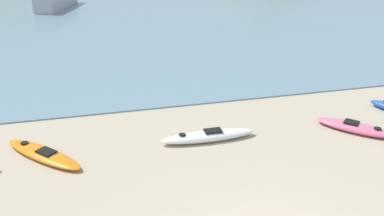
% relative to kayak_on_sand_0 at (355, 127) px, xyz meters
% --- Properties ---
extents(kayak_on_sand_0, '(2.51, 2.59, 0.36)m').
position_rel_kayak_on_sand_0_xyz_m(kayak_on_sand_0, '(0.00, 0.00, 0.00)').
color(kayak_on_sand_0, '#E5668C').
rests_on(kayak_on_sand_0, ground_plane).
extents(kayak_on_sand_1, '(3.44, 0.70, 0.39)m').
position_rel_kayak_on_sand_0_xyz_m(kayak_on_sand_1, '(-5.46, 0.64, 0.01)').
color(kayak_on_sand_1, white).
rests_on(kayak_on_sand_1, ground_plane).
extents(kayak_on_sand_3, '(2.86, 3.07, 0.31)m').
position_rel_kayak_on_sand_0_xyz_m(kayak_on_sand_3, '(-11.07, 0.80, -0.03)').
color(kayak_on_sand_3, orange).
rests_on(kayak_on_sand_3, ground_plane).
extents(moored_boat_0, '(3.49, 5.64, 1.38)m').
position_rel_kayak_on_sand_0_xyz_m(moored_boat_0, '(-11.17, 26.74, 0.59)').
color(moored_boat_0, '#B2B2B7').
rests_on(moored_boat_0, bay_water).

